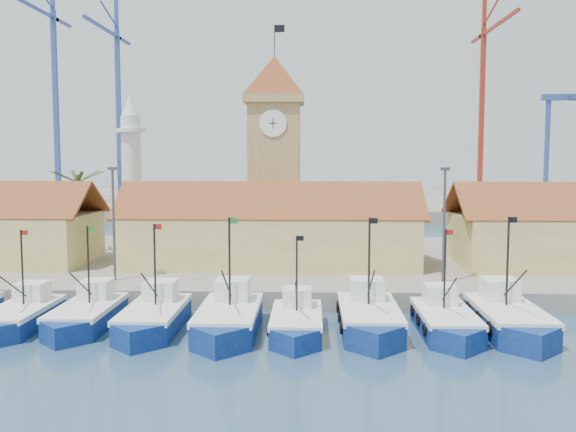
{
  "coord_description": "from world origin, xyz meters",
  "views": [
    {
      "loc": [
        3.67,
        -37.98,
        11.41
      ],
      "look_at": [
        1.62,
        18.0,
        6.14
      ],
      "focal_mm": 40.0,
      "sensor_mm": 36.0,
      "label": 1
    }
  ],
  "objects": [
    {
      "name": "ground",
      "position": [
        0.0,
        0.0,
        0.0
      ],
      "size": [
        400.0,
        400.0,
        0.0
      ],
      "primitive_type": "plane",
      "color": "navy",
      "rests_on": "ground"
    },
    {
      "name": "quay",
      "position": [
        0.0,
        24.0,
        0.75
      ],
      "size": [
        140.0,
        32.0,
        1.5
      ],
      "primitive_type": "cube",
      "color": "gray",
      "rests_on": "ground"
    },
    {
      "name": "terminal",
      "position": [
        0.0,
        110.0,
        1.0
      ],
      "size": [
        240.0,
        80.0,
        2.0
      ],
      "primitive_type": "cube",
      "color": "gray",
      "rests_on": "ground"
    },
    {
      "name": "boat_2",
      "position": [
        -15.62,
        2.76,
        0.71
      ],
      "size": [
        3.32,
        9.1,
        6.88
      ],
      "color": "navy",
      "rests_on": "ground"
    },
    {
      "name": "boat_3",
      "position": [
        -11.31,
        3.19,
        0.74
      ],
      "size": [
        3.43,
        9.4,
        7.11
      ],
      "color": "navy",
      "rests_on": "ground"
    },
    {
      "name": "boat_4",
      "position": [
        -6.65,
        2.59,
        0.76
      ],
      "size": [
        3.55,
        9.73,
        7.36
      ],
      "color": "navy",
      "rests_on": "ground"
    },
    {
      "name": "boat_5",
      "position": [
        -1.65,
        2.19,
        0.81
      ],
      "size": [
        3.79,
        10.39,
        7.86
      ],
      "color": "navy",
      "rests_on": "ground"
    },
    {
      "name": "boat_6",
      "position": [
        2.74,
        1.92,
        0.69
      ],
      "size": [
        3.23,
        8.84,
        6.69
      ],
      "color": "navy",
      "rests_on": "ground"
    },
    {
      "name": "boat_7",
      "position": [
        7.46,
        2.74,
        0.81
      ],
      "size": [
        3.77,
        10.34,
        7.82
      ],
      "color": "navy",
      "rests_on": "ground"
    },
    {
      "name": "boat_8",
      "position": [
        12.33,
        2.48,
        0.73
      ],
      "size": [
        3.42,
        9.36,
        7.08
      ],
      "color": "navy",
      "rests_on": "ground"
    },
    {
      "name": "boat_9",
      "position": [
        16.45,
        2.79,
        0.82
      ],
      "size": [
        3.82,
        10.47,
        7.92
      ],
      "color": "navy",
      "rests_on": "ground"
    },
    {
      "name": "hall_center",
      "position": [
        0.0,
        20.0,
        3.99
      ],
      "size": [
        27.04,
        10.13,
        7.61
      ],
      "color": "#DECB79",
      "rests_on": "quay"
    },
    {
      "name": "clock_tower",
      "position": [
        0.0,
        26.0,
        11.96
      ],
      "size": [
        5.8,
        5.8,
        22.7
      ],
      "color": "tan",
      "rests_on": "quay"
    },
    {
      "name": "minaret",
      "position": [
        -15.0,
        28.0,
        9.73
      ],
      "size": [
        3.0,
        3.0,
        16.3
      ],
      "color": "silver",
      "rests_on": "quay"
    },
    {
      "name": "palm_tree",
      "position": [
        -20.0,
        26.0,
        6.25
      ],
      "size": [
        5.6,
        5.03,
        8.39
      ],
      "color": "brown",
      "rests_on": "quay"
    },
    {
      "name": "lamp_posts",
      "position": [
        0.5,
        12.0,
        6.48
      ],
      "size": [
        80.7,
        0.25,
        9.03
      ],
      "color": "#3F3F44",
      "rests_on": "quay"
    },
    {
      "name": "crane_blue_far",
      "position": [
        -52.35,
        100.64,
        28.24
      ],
      "size": [
        1.0,
        33.31,
        47.23
      ],
      "color": "#2E488F",
      "rests_on": "terminal"
    },
    {
      "name": "crane_blue_near",
      "position": [
        -40.28,
        106.84,
        26.4
      ],
      "size": [
        1.0,
        31.25,
        44.19
      ],
      "color": "#2E488F",
      "rests_on": "terminal"
    },
    {
      "name": "crane_red_right",
      "position": [
        40.82,
        103.5,
        26.28
      ],
      "size": [
        1.0,
        33.64,
        43.6
      ],
      "color": "maroon",
      "rests_on": "terminal"
    }
  ]
}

